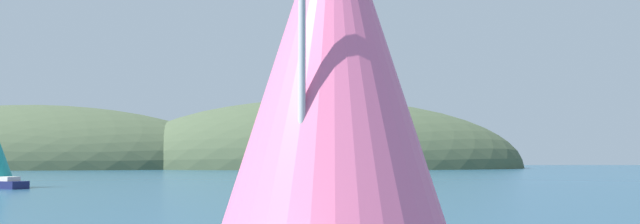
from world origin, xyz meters
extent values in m
ellipsoid|color=#425138|center=(-55.00, 135.00, 0.00)|extent=(85.53, 44.00, 26.50)
ellipsoid|color=#425138|center=(5.00, 135.00, 0.00)|extent=(87.19, 44.00, 29.13)
cylinder|color=#B2B2B7|center=(-1.80, -3.89, 5.37)|extent=(0.14, 0.14, 9.24)
cone|color=pink|center=(-1.12, -2.46, 4.78)|extent=(6.37, 6.37, 7.47)
cube|color=beige|center=(-25.14, 43.18, 0.81)|extent=(2.18, 2.01, 0.36)
camera|label=1|loc=(-2.08, -17.14, 2.76)|focal=40.15mm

